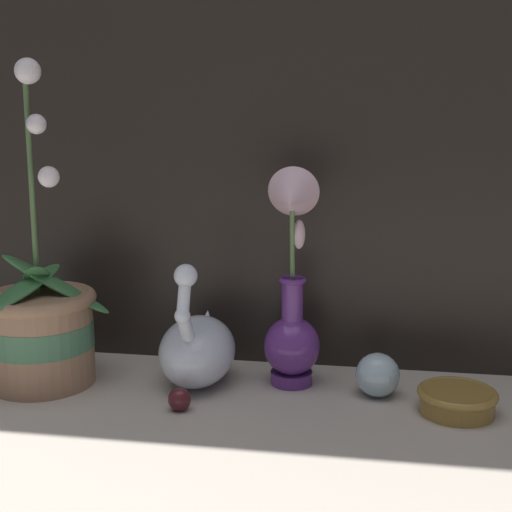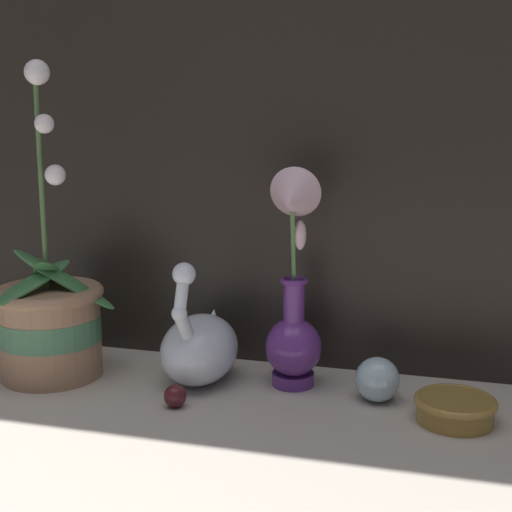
{
  "view_description": "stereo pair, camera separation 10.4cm",
  "coord_description": "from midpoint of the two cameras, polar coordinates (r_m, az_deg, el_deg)",
  "views": [
    {
      "loc": [
        0.2,
        -0.89,
        0.41
      ],
      "look_at": [
        0.03,
        0.12,
        0.21
      ],
      "focal_mm": 50.0,
      "sensor_mm": 36.0,
      "label": 1
    },
    {
      "loc": [
        0.3,
        -0.86,
        0.41
      ],
      "look_at": [
        0.03,
        0.12,
        0.21
      ],
      "focal_mm": 50.0,
      "sensor_mm": 36.0,
      "label": 2
    }
  ],
  "objects": [
    {
      "name": "glass_sphere",
      "position": [
        1.07,
        12.48,
        -9.67
      ],
      "size": [
        0.07,
        0.07,
        0.07
      ],
      "color": "silver",
      "rests_on": "ground_plane"
    },
    {
      "name": "swan_figurine",
      "position": [
        1.11,
        -1.81,
        -7.19
      ],
      "size": [
        0.12,
        0.19,
        0.2
      ],
      "color": "silver",
      "rests_on": "ground_plane"
    },
    {
      "name": "ground_plane",
      "position": [
        1.0,
        -0.47,
        -12.99
      ],
      "size": [
        2.8,
        2.8,
        0.0
      ],
      "primitive_type": "plane",
      "color": "#BCB2A3"
    },
    {
      "name": "blue_vase",
      "position": [
        1.07,
        5.75,
        -3.8
      ],
      "size": [
        0.09,
        0.11,
        0.34
      ],
      "color": "#602D7F",
      "rests_on": "ground_plane"
    },
    {
      "name": "amber_dish",
      "position": [
        1.04,
        18.51,
        -11.47
      ],
      "size": [
        0.11,
        0.11,
        0.03
      ],
      "color": "olive",
      "rests_on": "ground_plane"
    },
    {
      "name": "glass_bauble",
      "position": [
        1.03,
        -3.59,
        -11.18
      ],
      "size": [
        0.03,
        0.03,
        0.03
      ],
      "color": "#4C191E",
      "rests_on": "ground_plane"
    },
    {
      "name": "orchid_potted_plant",
      "position": [
        1.16,
        -13.73,
        -5.07
      ],
      "size": [
        0.2,
        0.2,
        0.49
      ],
      "color": "#9E7556",
      "rests_on": "ground_plane"
    }
  ]
}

